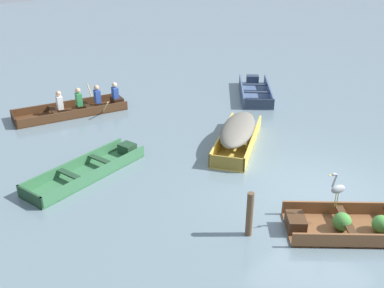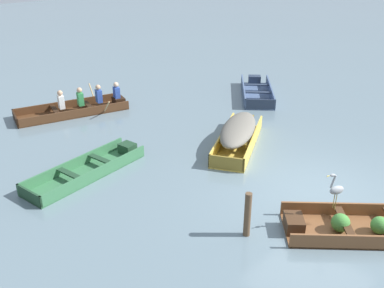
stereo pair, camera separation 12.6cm
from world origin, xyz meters
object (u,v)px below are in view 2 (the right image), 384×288
(heron_on_dinghy, at_px, (336,189))
(mooring_post, at_px, (248,215))
(rowboat_dark_varnish_with_crew, at_px, (80,107))
(dinghy_wooden_brown_foreground, at_px, (361,227))
(skiff_yellow_mid_moored, at_px, (238,132))
(skiff_green_far_moored, at_px, (90,169))
(skiff_slate_blue_near_moored, at_px, (257,91))

(heron_on_dinghy, relative_size, mooring_post, 0.87)
(rowboat_dark_varnish_with_crew, relative_size, mooring_post, 4.00)
(dinghy_wooden_brown_foreground, bearing_deg, mooring_post, 137.72)
(rowboat_dark_varnish_with_crew, bearing_deg, mooring_post, -98.75)
(skiff_yellow_mid_moored, xyz_separation_m, skiff_green_far_moored, (-3.93, 1.59, -0.33))
(mooring_post, bearing_deg, skiff_green_far_moored, 100.45)
(rowboat_dark_varnish_with_crew, bearing_deg, skiff_green_far_moored, -117.87)
(skiff_slate_blue_near_moored, distance_m, rowboat_dark_varnish_with_crew, 6.66)
(skiff_green_far_moored, bearing_deg, dinghy_wooden_brown_foreground, -67.06)
(skiff_yellow_mid_moored, bearing_deg, skiff_slate_blue_near_moored, 31.31)
(heron_on_dinghy, bearing_deg, dinghy_wooden_brown_foreground, -66.55)
(skiff_slate_blue_near_moored, xyz_separation_m, skiff_yellow_mid_moored, (-4.07, -2.48, 0.30))
(skiff_green_far_moored, distance_m, heron_on_dinghy, 5.97)
(skiff_slate_blue_near_moored, bearing_deg, skiff_yellow_mid_moored, -148.69)
(dinghy_wooden_brown_foreground, height_order, skiff_slate_blue_near_moored, dinghy_wooden_brown_foreground)
(rowboat_dark_varnish_with_crew, height_order, mooring_post, mooring_post)
(heron_on_dinghy, xyz_separation_m, mooring_post, (-1.48, 1.03, -0.40))
(skiff_slate_blue_near_moored, xyz_separation_m, skiff_green_far_moored, (-8.01, -0.89, -0.03))
(dinghy_wooden_brown_foreground, xyz_separation_m, skiff_green_far_moored, (-2.53, 5.99, -0.02))
(skiff_yellow_mid_moored, bearing_deg, mooring_post, -137.71)
(dinghy_wooden_brown_foreground, distance_m, skiff_slate_blue_near_moored, 8.79)
(rowboat_dark_varnish_with_crew, distance_m, mooring_post, 8.53)
(heron_on_dinghy, bearing_deg, skiff_yellow_mid_moored, 67.08)
(skiff_yellow_mid_moored, xyz_separation_m, mooring_post, (-3.12, -2.84, 0.05))
(skiff_yellow_mid_moored, bearing_deg, skiff_green_far_moored, 158.00)
(mooring_post, bearing_deg, dinghy_wooden_brown_foreground, -42.28)
(dinghy_wooden_brown_foreground, xyz_separation_m, skiff_yellow_mid_moored, (1.40, 4.40, 0.30))
(skiff_green_far_moored, bearing_deg, skiff_slate_blue_near_moored, 6.33)
(skiff_slate_blue_near_moored, xyz_separation_m, mooring_post, (-7.19, -5.31, 0.35))
(heron_on_dinghy, distance_m, mooring_post, 1.85)
(skiff_yellow_mid_moored, height_order, skiff_green_far_moored, skiff_yellow_mid_moored)
(dinghy_wooden_brown_foreground, xyz_separation_m, mooring_post, (-1.72, 1.56, 0.36))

